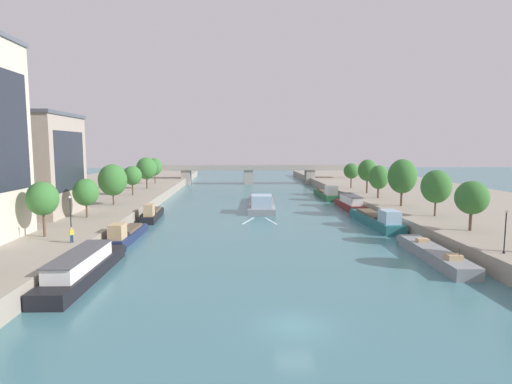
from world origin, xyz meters
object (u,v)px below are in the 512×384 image
(moored_boat_left_lone, at_px, (153,214))
(moored_boat_right_lone, at_px, (434,254))
(tree_left_distant, at_px, (155,167))
(moored_boat_right_second, at_px, (327,194))
(tree_right_by_lamp, at_px, (436,187))
(tree_left_end_of_row, at_px, (43,199))
(tree_right_second, at_px, (472,198))
(person_on_quay, at_px, (72,234))
(tree_left_past_mid, at_px, (86,192))
(moored_boat_left_gap_after, at_px, (126,234))
(tree_right_distant, at_px, (367,170))
(tree_right_end_of_row, at_px, (351,171))
(tree_right_far, at_px, (379,177))
(barge_midriver, at_px, (261,203))
(tree_right_past_mid, at_px, (402,176))
(lamppost_left_bank, at_px, (71,217))
(lamppost_right_bank, at_px, (505,230))
(moored_boat_left_upstream, at_px, (84,267))
(tree_left_by_lamp, at_px, (146,168))
(bridge_far, at_px, (248,172))
(tree_left_third, at_px, (113,180))
(moored_boat_right_downstream, at_px, (376,219))
(moored_boat_right_far, at_px, (350,203))
(tree_left_midway, at_px, (132,176))

(moored_boat_left_lone, bearing_deg, moored_boat_right_lone, -36.68)
(moored_boat_right_lone, relative_size, tree_left_distant, 2.25)
(moored_boat_right_second, xyz_separation_m, tree_right_by_lamp, (7.49, -36.51, 5.21))
(tree_left_end_of_row, bearing_deg, tree_right_second, 1.09)
(person_on_quay, bearing_deg, tree_left_past_mid, 104.29)
(moored_boat_left_gap_after, distance_m, moored_boat_right_lone, 36.04)
(tree_right_distant, relative_size, tree_right_end_of_row, 1.21)
(moored_boat_right_second, relative_size, tree_right_far, 2.61)
(person_on_quay, bearing_deg, tree_right_end_of_row, 50.39)
(barge_midriver, xyz_separation_m, tree_right_past_mid, (22.67, -12.31, 5.94))
(tree_right_by_lamp, bearing_deg, lamppost_left_bank, -163.44)
(lamppost_right_bank, bearing_deg, tree_right_by_lamp, 80.50)
(moored_boat_right_second, relative_size, person_on_quay, 10.13)
(moored_boat_left_upstream, bearing_deg, tree_left_past_mid, 108.62)
(tree_left_by_lamp, height_order, tree_right_far, tree_left_by_lamp)
(moored_boat_left_gap_after, height_order, moored_boat_right_lone, moored_boat_left_gap_after)
(tree_right_distant, xyz_separation_m, lamppost_right_bank, (-2.89, -49.49, -2.54))
(tree_right_far, xyz_separation_m, bridge_far, (-23.39, 51.11, -2.14))
(tree_left_third, bearing_deg, person_on_quay, -82.04)
(moored_boat_left_upstream, bearing_deg, tree_left_end_of_row, 129.36)
(moored_boat_right_downstream, distance_m, lamppost_left_bank, 41.88)
(lamppost_left_bank, bearing_deg, tree_left_by_lamp, 93.87)
(moored_boat_right_downstream, distance_m, tree_right_end_of_row, 37.18)
(moored_boat_left_gap_after, relative_size, moored_boat_right_far, 0.94)
(person_on_quay, bearing_deg, moored_boat_left_upstream, -61.07)
(moored_boat_left_gap_after, height_order, moored_boat_right_far, moored_boat_left_gap_after)
(barge_midriver, distance_m, moored_boat_right_second, 21.37)
(tree_right_far, bearing_deg, moored_boat_right_lone, -100.30)
(barge_midriver, bearing_deg, tree_left_end_of_row, -128.01)
(moored_boat_right_lone, distance_m, lamppost_right_bank, 7.39)
(tree_right_past_mid, bearing_deg, tree_right_end_of_row, 90.46)
(moored_boat_right_far, height_order, tree_right_past_mid, tree_right_past_mid)
(moored_boat_right_downstream, height_order, tree_left_midway, tree_left_midway)
(moored_boat_left_lone, xyz_separation_m, tree_left_midway, (-7.51, 17.67, 5.01))
(tree_right_second, bearing_deg, tree_left_third, 153.73)
(tree_left_end_of_row, xyz_separation_m, tree_right_by_lamp, (49.55, 10.99, 0.01))
(tree_right_past_mid, distance_m, tree_right_end_of_row, 29.37)
(moored_boat_right_far, bearing_deg, lamppost_right_bank, -84.96)
(tree_left_past_mid, bearing_deg, moored_boat_left_upstream, -71.38)
(tree_right_second, bearing_deg, tree_right_by_lamp, 86.21)
(tree_right_past_mid, bearing_deg, lamppost_right_bank, -94.86)
(moored_boat_right_far, distance_m, tree_right_second, 30.28)
(moored_boat_right_lone, xyz_separation_m, person_on_quay, (-37.72, 1.33, 2.22))
(tree_right_end_of_row, bearing_deg, moored_boat_left_lone, -144.32)
(tree_left_past_mid, xyz_separation_m, bridge_far, (24.82, 70.20, -1.66))
(tree_left_distant, bearing_deg, bridge_far, 36.06)
(moored_boat_right_second, bearing_deg, tree_right_second, -81.67)
(moored_boat_right_far, height_order, person_on_quay, person_on_quay)
(moored_boat_right_far, distance_m, moored_boat_right_second, 17.33)
(tree_left_by_lamp, bearing_deg, tree_right_distant, -13.01)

